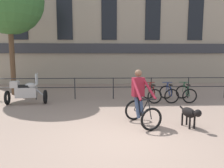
{
  "coord_description": "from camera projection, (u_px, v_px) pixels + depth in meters",
  "views": [
    {
      "loc": [
        -0.58,
        -5.36,
        2.16
      ],
      "look_at": [
        -0.18,
        2.86,
        1.05
      ],
      "focal_mm": 35.0,
      "sensor_mm": 36.0,
      "label": 1
    }
  ],
  "objects": [
    {
      "name": "parked_bicycle_mid_left",
      "position": [
        169.0,
        93.0,
        10.2
      ],
      "size": [
        0.72,
        1.14,
        0.86
      ],
      "rotation": [
        0.0,
        0.0,
        3.09
      ],
      "color": "black",
      "rests_on": "ground_plane"
    },
    {
      "name": "canal_railing",
      "position": [
        113.0,
        84.0,
        10.68
      ],
      "size": [
        15.05,
        0.05,
        1.05
      ],
      "color": "#232326",
      "rests_on": "ground_plane"
    },
    {
      "name": "parked_bicycle_near_lamp",
      "position": [
        151.0,
        94.0,
        10.16
      ],
      "size": [
        0.71,
        1.14,
        0.86
      ],
      "rotation": [
        0.0,
        0.0,
        3.19
      ],
      "color": "black",
      "rests_on": "ground_plane"
    },
    {
      "name": "parked_motorcycle",
      "position": [
        26.0,
        92.0,
        9.5
      ],
      "size": [
        1.76,
        0.78,
        1.35
      ],
      "rotation": [
        0.0,
        0.0,
        1.66
      ],
      "color": "black",
      "rests_on": "ground_plane"
    },
    {
      "name": "ground_plane",
      "position": [
        124.0,
        139.0,
        5.63
      ],
      "size": [
        60.0,
        60.0,
        0.0
      ],
      "primitive_type": "plane",
      "color": "gray"
    },
    {
      "name": "building_facade",
      "position": [
        109.0,
        2.0,
        15.71
      ],
      "size": [
        18.0,
        0.72,
        11.9
      ],
      "color": "gray",
      "rests_on": "ground_plane"
    },
    {
      "name": "parked_bicycle_mid_right",
      "position": [
        186.0,
        93.0,
        10.24
      ],
      "size": [
        0.73,
        1.15,
        0.86
      ],
      "rotation": [
        0.0,
        0.0,
        3.08
      ],
      "color": "black",
      "rests_on": "ground_plane"
    },
    {
      "name": "tree_canalside_left",
      "position": [
        9.0,
        0.0,
        11.27
      ],
      "size": [
        3.56,
        3.56,
        6.77
      ],
      "color": "brown",
      "rests_on": "ground_plane"
    },
    {
      "name": "dog",
      "position": [
        190.0,
        113.0,
        6.44
      ],
      "size": [
        0.4,
        0.98,
        0.63
      ],
      "rotation": [
        0.0,
        0.0,
        0.26
      ],
      "color": "black",
      "rests_on": "ground_plane"
    },
    {
      "name": "cyclist_with_bike",
      "position": [
        140.0,
        100.0,
        6.78
      ],
      "size": [
        1.0,
        1.32,
        1.7
      ],
      "rotation": [
        0.0,
        0.0,
        0.3
      ],
      "color": "black",
      "rests_on": "ground_plane"
    }
  ]
}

